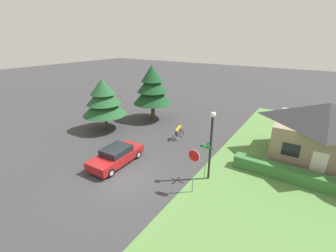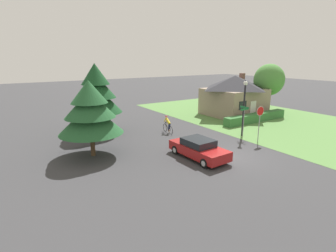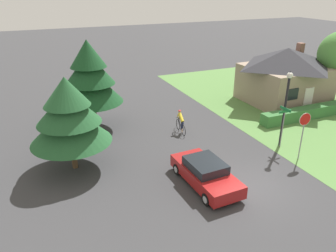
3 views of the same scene
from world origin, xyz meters
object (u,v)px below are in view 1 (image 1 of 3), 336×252
Objects in this scene: street_lamp at (211,137)px; conifer_tall_far at (152,87)px; sedan_left_lane at (116,156)px; cyclist at (178,132)px; stop_sign at (194,163)px; street_name_sign at (206,155)px; cottage_house at (323,132)px; conifer_tall_near at (104,100)px.

conifer_tall_far is (-10.26, 7.51, 0.66)m from street_lamp.
sedan_left_lane is 10.67m from conifer_tall_far.
stop_sign reaches higher than cyclist.
sedan_left_lane is 1.68× the size of street_name_sign.
street_name_sign is at bearing -125.93° from street_lamp.
sedan_left_lane is at bearing -68.70° from conifer_tall_far.
cyclist is 6.90m from conifer_tall_far.
street_lamp is at bearing 54.07° from street_name_sign.
conifer_tall_near is (-18.37, -4.35, 0.77)m from cottage_house.
sedan_left_lane is 6.51m from cyclist.
cyclist is at bearing 138.97° from street_lamp.
street_lamp is at bearing -36.21° from conifer_tall_far.
cyclist is at bearing -31.13° from conifer_tall_far.
cyclist is 6.67m from street_name_sign.
conifer_tall_near reaches higher than cyclist.
conifer_tall_far is at bearing 67.44° from conifer_tall_near.
stop_sign is 13.84m from conifer_tall_far.
conifer_tall_far reaches higher than sedan_left_lane.
street_lamp is at bearing -125.94° from cyclist.
street_name_sign is (6.37, 1.76, 1.19)m from sedan_left_lane.
conifer_tall_near is 5.63m from conifer_tall_far.
conifer_tall_far reaches higher than stop_sign.
cottage_house is at bearing 13.32° from conifer_tall_near.
cottage_house is 2.58× the size of street_name_sign.
conifer_tall_near reaches higher than stop_sign.
stop_sign is at bearing -91.92° from street_name_sign.
cyclist is 8.09m from conifer_tall_near.
cottage_house reaches higher than stop_sign.
cottage_house is at bearing 48.30° from street_lamp.
conifer_tall_near reaches higher than street_name_sign.
street_lamp is 12.63m from conifer_tall_near.
conifer_tall_near is at bearing -112.56° from conifer_tall_far.
street_lamp is at bearing -75.35° from sedan_left_lane.
conifer_tall_near is at bearing -167.74° from cottage_house.
stop_sign is 0.47× the size of conifer_tall_far.
sedan_left_lane is 0.85× the size of conifer_tall_near.
conifer_tall_near is (-7.47, -1.95, 2.41)m from cyclist.
conifer_tall_far is at bearing 63.96° from cyclist.
street_name_sign is (-0.18, -0.24, -1.24)m from street_lamp.
street_lamp reaches higher than stop_sign.
stop_sign reaches higher than street_name_sign.
street_name_sign is (-6.14, -6.94, -0.56)m from cottage_house.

